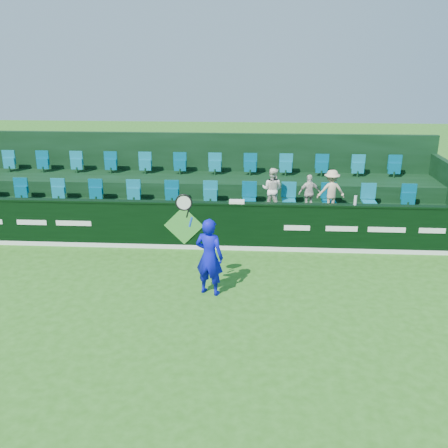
# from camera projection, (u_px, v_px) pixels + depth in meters

# --- Properties ---
(ground) EXTENTS (60.00, 60.00, 0.00)m
(ground) POSITION_uv_depth(u_px,v_px,m) (159.00, 320.00, 10.30)
(ground) COLOR #286518
(ground) RESTS_ON ground
(sponsor_hoarding) EXTENTS (16.00, 0.25, 1.35)m
(sponsor_hoarding) POSITION_uv_depth(u_px,v_px,m) (184.00, 225.00, 13.84)
(sponsor_hoarding) COLOR black
(sponsor_hoarding) RESTS_ON ground
(stand_tier_front) EXTENTS (16.00, 2.00, 0.80)m
(stand_tier_front) POSITION_uv_depth(u_px,v_px,m) (190.00, 222.00, 14.97)
(stand_tier_front) COLOR black
(stand_tier_front) RESTS_ON ground
(stand_tier_back) EXTENTS (16.00, 1.80, 1.30)m
(stand_tier_back) POSITION_uv_depth(u_px,v_px,m) (197.00, 196.00, 16.68)
(stand_tier_back) COLOR black
(stand_tier_back) RESTS_ON ground
(stand_rear) EXTENTS (16.00, 4.10, 2.60)m
(stand_rear) POSITION_uv_depth(u_px,v_px,m) (198.00, 176.00, 16.91)
(stand_rear) COLOR black
(stand_rear) RESTS_ON ground
(seat_row_front) EXTENTS (13.50, 0.50, 0.60)m
(seat_row_front) POSITION_uv_depth(u_px,v_px,m) (191.00, 195.00, 15.11)
(seat_row_front) COLOR #0F748C
(seat_row_front) RESTS_ON stand_tier_front
(seat_row_back) EXTENTS (13.50, 0.50, 0.60)m
(seat_row_back) POSITION_uv_depth(u_px,v_px,m) (197.00, 166.00, 16.65)
(seat_row_back) COLOR #0F748C
(seat_row_back) RESTS_ON stand_tier_back
(tennis_player) EXTENTS (1.14, 0.62, 2.42)m
(tennis_player) POSITION_uv_depth(u_px,v_px,m) (209.00, 256.00, 11.14)
(tennis_player) COLOR #0B0EC9
(tennis_player) RESTS_ON ground
(spectator_left) EXTENTS (0.74, 0.66, 1.27)m
(spectator_left) POSITION_uv_depth(u_px,v_px,m) (272.00, 189.00, 14.50)
(spectator_left) COLOR white
(spectator_left) RESTS_ON stand_tier_front
(spectator_middle) EXTENTS (0.68, 0.40, 1.09)m
(spectator_middle) POSITION_uv_depth(u_px,v_px,m) (309.00, 193.00, 14.47)
(spectator_middle) COLOR silver
(spectator_middle) RESTS_ON stand_tier_front
(spectator_right) EXTENTS (0.84, 0.53, 1.24)m
(spectator_right) POSITION_uv_depth(u_px,v_px,m) (331.00, 191.00, 14.41)
(spectator_right) COLOR beige
(spectator_right) RESTS_ON stand_tier_front
(towel) EXTENTS (0.41, 0.27, 0.06)m
(towel) POSITION_uv_depth(u_px,v_px,m) (237.00, 202.00, 13.52)
(towel) COLOR white
(towel) RESTS_ON sponsor_hoarding
(drinks_bottle) EXTENTS (0.08, 0.08, 0.25)m
(drinks_bottle) POSITION_uv_depth(u_px,v_px,m) (355.00, 200.00, 13.31)
(drinks_bottle) COLOR silver
(drinks_bottle) RESTS_ON sponsor_hoarding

